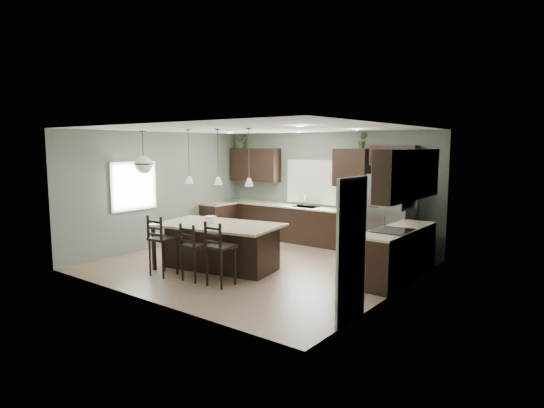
{
  "coord_description": "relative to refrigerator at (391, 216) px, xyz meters",
  "views": [
    {
      "loc": [
        5.83,
        -7.12,
        2.45
      ],
      "look_at": [
        0.1,
        0.4,
        1.25
      ],
      "focal_mm": 30.0,
      "sensor_mm": 36.0,
      "label": 1
    }
  ],
  "objects": [
    {
      "name": "room_shell",
      "position": [
        -1.94,
        -2.32,
        0.77
      ],
      "size": [
        6.0,
        6.0,
        6.0
      ],
      "color": "slate",
      "rests_on": "ground"
    },
    {
      "name": "pendant_center",
      "position": [
        -2.34,
        -3.02,
        1.32
      ],
      "size": [
        0.17,
        0.17,
        1.1
      ],
      "primitive_type": null,
      "color": "white",
      "rests_on": "room_shell"
    },
    {
      "name": "back_upper_left",
      "position": [
        -4.09,
        0.26,
        1.02
      ],
      "size": [
        1.55,
        0.34,
        0.9
      ],
      "primitive_type": "cube",
      "color": "black",
      "rests_on": "room_shell"
    },
    {
      "name": "window_back",
      "position": [
        -2.34,
        0.41,
        0.62
      ],
      "size": [
        1.35,
        0.02,
        1.0
      ],
      "primitive_type": "cube",
      "color": "white",
      "rests_on": "room_shell"
    },
    {
      "name": "faucet",
      "position": [
        -2.34,
        0.08,
        0.16
      ],
      "size": [
        0.02,
        0.02,
        0.28
      ],
      "primitive_type": "cylinder",
      "color": "silver",
      "rests_on": "back_countertop"
    },
    {
      "name": "back_lower_cabs",
      "position": [
        -2.79,
        0.13,
        -0.48
      ],
      "size": [
        4.2,
        0.6,
        0.9
      ],
      "primitive_type": "cube",
      "color": "black",
      "rests_on": "ground"
    },
    {
      "name": "left_return_countertop",
      "position": [
        -4.62,
        -0.62,
        -0.01
      ],
      "size": [
        0.66,
        0.96,
        0.04
      ],
      "primitive_type": "cube",
      "color": "#BCB58E",
      "rests_on": "left_return_cabs"
    },
    {
      "name": "chandelier",
      "position": [
        -4.42,
        -3.2,
        1.4
      ],
      "size": [
        0.43,
        0.43,
        0.94
      ],
      "primitive_type": null,
      "color": "beige",
      "rests_on": "room_shell"
    },
    {
      "name": "plant_back_right",
      "position": [
        -0.85,
        0.23,
        1.67
      ],
      "size": [
        0.26,
        0.23,
        0.39
      ],
      "primitive_type": "imported",
      "rotation": [
        0.0,
        0.0,
        0.32
      ],
      "color": "#395A27",
      "rests_on": "back_upper_right"
    },
    {
      "name": "pendant_left",
      "position": [
        -3.02,
        -3.15,
        1.32
      ],
      "size": [
        0.17,
        0.17,
        1.1
      ],
      "primitive_type": null,
      "color": "silver",
      "rests_on": "room_shell"
    },
    {
      "name": "back_upper_right",
      "position": [
        -1.14,
        0.26,
        1.02
      ],
      "size": [
        0.85,
        0.34,
        0.9
      ],
      "primitive_type": "cube",
      "color": "black",
      "rests_on": "room_shell"
    },
    {
      "name": "bar_stool_left",
      "position": [
        -2.88,
        -3.98,
        -0.34
      ],
      "size": [
        0.46,
        0.46,
        1.17
      ],
      "primitive_type": "cube",
      "rotation": [
        0.0,
        0.0,
        0.05
      ],
      "color": "black",
      "rests_on": "ground"
    },
    {
      "name": "back_countertop",
      "position": [
        -2.79,
        0.11,
        -0.01
      ],
      "size": [
        4.2,
        0.66,
        0.04
      ],
      "primitive_type": "cube",
      "color": "#BCB58E",
      "rests_on": "back_lower_cabs"
    },
    {
      "name": "right_countertop",
      "position": [
        0.74,
        -1.45,
        -0.01
      ],
      "size": [
        0.66,
        2.35,
        0.04
      ],
      "primitive_type": "cube",
      "color": "#BCB58E",
      "rests_on": "right_lower_cabs"
    },
    {
      "name": "fridge_header",
      "position": [
        -0.09,
        0.26,
        1.32
      ],
      "size": [
        1.05,
        0.34,
        0.45
      ],
      "primitive_type": "cube",
      "color": "black",
      "rests_on": "room_shell"
    },
    {
      "name": "microwave",
      "position": [
        0.84,
        -1.72,
        0.62
      ],
      "size": [
        0.4,
        0.75,
        0.4
      ],
      "primitive_type": "cube",
      "color": "gray",
      "rests_on": "right_upper_cabs"
    },
    {
      "name": "cooktop",
      "position": [
        0.74,
        -1.72,
        0.02
      ],
      "size": [
        0.58,
        0.75,
        0.02
      ],
      "primitive_type": "cube",
      "color": "black",
      "rests_on": "right_countertop"
    },
    {
      "name": "pantry_door",
      "position": [
        1.03,
        -3.87,
        0.09
      ],
      "size": [
        0.04,
        0.82,
        2.04
      ],
      "primitive_type": "cube",
      "color": "white",
      "rests_on": "ground"
    },
    {
      "name": "left_return_cabs",
      "position": [
        -4.64,
        -0.62,
        -0.48
      ],
      "size": [
        0.6,
        0.9,
        0.9
      ],
      "primitive_type": "cube",
      "color": "black",
      "rests_on": "ground"
    },
    {
      "name": "wall_oven_front",
      "position": [
        0.45,
        -1.72,
        -0.48
      ],
      "size": [
        0.01,
        0.72,
        0.6
      ],
      "primitive_type": "cube",
      "color": "gray",
      "rests_on": "right_lower_cabs"
    },
    {
      "name": "kitchen_island",
      "position": [
        -2.34,
        -3.02,
        -0.46
      ],
      "size": [
        2.63,
        1.79,
        0.92
      ],
      "primitive_type": "cube",
      "rotation": [
        0.0,
        0.0,
        0.18
      ],
      "color": "black",
      "rests_on": "ground"
    },
    {
      "name": "sink_inset",
      "position": [
        -2.34,
        0.11,
        0.01
      ],
      "size": [
        0.7,
        0.45,
        0.01
      ],
      "primitive_type": "cube",
      "color": "gray",
      "rests_on": "back_countertop"
    },
    {
      "name": "serving_dish",
      "position": [
        -2.53,
        -3.06,
        0.07
      ],
      "size": [
        0.24,
        0.24,
        0.14
      ],
      "primitive_type": "cylinder",
      "color": "silver",
      "rests_on": "kitchen_island"
    },
    {
      "name": "right_lower_cabs",
      "position": [
        0.76,
        -1.45,
        -0.48
      ],
      "size": [
        0.6,
        2.35,
        0.9
      ],
      "primitive_type": "cube",
      "color": "black",
      "rests_on": "ground"
    },
    {
      "name": "bar_stool_right",
      "position": [
        -1.56,
        -3.78,
        -0.34
      ],
      "size": [
        0.43,
        0.43,
        1.16
      ],
      "primitive_type": "cube",
      "rotation": [
        0.0,
        0.0,
        0.0
      ],
      "color": "black",
      "rests_on": "ground"
    },
    {
      "name": "right_upper_cabs",
      "position": [
        0.89,
        -1.45,
        1.02
      ],
      "size": [
        0.34,
        2.35,
        0.9
      ],
      "primitive_type": "cube",
      "color": "black",
      "rests_on": "room_shell"
    },
    {
      "name": "ground",
      "position": [
        -1.94,
        -2.32,
        -0.93
      ],
      "size": [
        6.0,
        6.0,
        0.0
      ],
      "primitive_type": "plane",
      "color": "#9E8466",
      "rests_on": "ground"
    },
    {
      "name": "refrigerator",
      "position": [
        0.0,
        0.0,
        0.0
      ],
      "size": [
        0.9,
        0.74,
        1.85
      ],
      "primitive_type": "cube",
      "color": "gray",
      "rests_on": "ground"
    },
    {
      "name": "bar_stool_center",
      "position": [
        -2.17,
        -3.84,
        -0.39
      ],
      "size": [
        0.42,
        0.42,
        1.07
      ],
      "primitive_type": "cube",
      "rotation": [
        0.0,
        0.0,
        0.05
      ],
      "color": "black",
      "rests_on": "ground"
    },
    {
      "name": "pendant_right",
      "position": [
        -1.65,
        -2.9,
        1.32
      ],
      "size": [
        0.17,
        0.17,
        1.1
      ],
      "primitive_type": null,
      "color": "silver",
      "rests_on": "room_shell"
    },
    {
      "name": "window_left",
      "position": [
        -4.93,
        -3.12,
        0.62
      ],
      "size": [
        0.02,
        1.1,
        1.0
      ],
      "primitive_type": "cube",
      "color": "white",
      "rests_on": "room_shell"
    },
    {
      "name": "plant_back_left",
      "position": [
        -4.53,
        0.23,
        1.66
      ],
      "size": [
        0.41,
        0.39,
        0.37
      ],
      "primitive_type": "imported",
      "rotation": [
        0.0,
        0.0,
        0.4
      ],
      "color": "#2B5525",
      "rests_on": "back_upper_left"
    }
  ]
}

